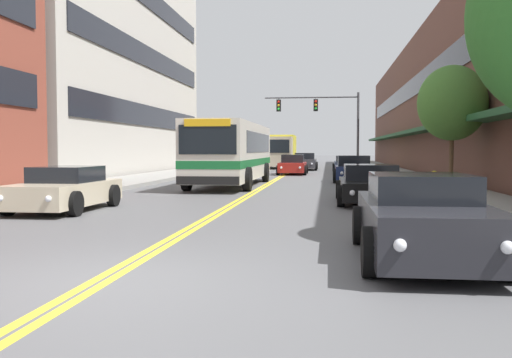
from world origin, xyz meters
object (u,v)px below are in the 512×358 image
object	(u,v)px
car_dark_grey_moving_second	(305,162)
fire_hydrant	(434,187)
car_slate_blue_parked_right_mid	(347,164)
traffic_signal_mast	(324,115)
box_truck	(281,151)
car_black_parked_right_end	(370,185)
car_navy_parked_right_far	(353,170)
car_red_moving_lead	(293,165)
city_bus	(232,151)
car_champagne_parked_left_near	(65,190)
car_charcoal_parked_right_foreground	(422,219)
street_tree_right_mid	(452,103)

from	to	relation	value
car_dark_grey_moving_second	fire_hydrant	size ratio (longest dim) A/B	5.26
car_slate_blue_parked_right_mid	traffic_signal_mast	bearing A→B (deg)	167.20
car_slate_blue_parked_right_mid	box_truck	size ratio (longest dim) A/B	0.70
car_black_parked_right_end	fire_hydrant	distance (m)	2.47
car_navy_parked_right_far	car_red_moving_lead	bearing A→B (deg)	113.05
car_slate_blue_parked_right_mid	car_black_parked_right_end	world-z (taller)	car_slate_blue_parked_right_mid
city_bus	car_slate_blue_parked_right_mid	world-z (taller)	city_bus
car_red_moving_lead	car_dark_grey_moving_second	world-z (taller)	car_dark_grey_moving_second
city_bus	box_truck	size ratio (longest dim) A/B	1.60
traffic_signal_mast	car_champagne_parked_left_near	bearing A→B (deg)	-103.52
car_navy_parked_right_far	car_dark_grey_moving_second	xyz separation A→B (m)	(-3.26, 17.20, 0.02)
car_red_moving_lead	fire_hydrant	distance (m)	23.09
car_red_moving_lead	car_charcoal_parked_right_foreground	bearing A→B (deg)	-82.71
car_charcoal_parked_right_foreground	car_slate_blue_parked_right_mid	distance (m)	34.93
car_charcoal_parked_right_foreground	fire_hydrant	xyz separation A→B (m)	(1.56, 7.71, 0.01)
car_champagne_parked_left_near	car_dark_grey_moving_second	distance (m)	32.95
car_charcoal_parked_right_foreground	car_dark_grey_moving_second	xyz separation A→B (m)	(-3.37, 38.56, 0.02)
car_champagne_parked_left_near	fire_hydrant	bearing A→B (deg)	9.05
city_bus	car_navy_parked_right_far	size ratio (longest dim) A/B	2.66
car_red_moving_lead	car_dark_grey_moving_second	size ratio (longest dim) A/B	1.00
fire_hydrant	car_black_parked_right_end	bearing A→B (deg)	132.37
street_tree_right_mid	traffic_signal_mast	bearing A→B (deg)	104.10
city_bus	car_dark_grey_moving_second	bearing A→B (deg)	82.79
car_black_parked_right_end	car_red_moving_lead	size ratio (longest dim) A/B	0.94
car_slate_blue_parked_right_mid	car_red_moving_lead	world-z (taller)	car_red_moving_lead
city_bus	car_slate_blue_parked_right_mid	size ratio (longest dim) A/B	2.29
car_champagne_parked_left_near	car_slate_blue_parked_right_mid	xyz separation A→B (m)	(8.75, 28.87, -0.00)
car_dark_grey_moving_second	fire_hydrant	bearing A→B (deg)	-80.92
car_navy_parked_right_far	car_dark_grey_moving_second	distance (m)	17.50
car_dark_grey_moving_second	traffic_signal_mast	bearing A→B (deg)	-63.42
car_charcoal_parked_right_foreground	traffic_signal_mast	distance (m)	35.57
city_bus	car_dark_grey_moving_second	size ratio (longest dim) A/B	2.30
car_navy_parked_right_far	car_red_moving_lead	size ratio (longest dim) A/B	0.87
car_champagne_parked_left_near	car_charcoal_parked_right_foreground	bearing A→B (deg)	-34.60
box_truck	fire_hydrant	bearing A→B (deg)	-78.24
car_charcoal_parked_right_foreground	car_red_moving_lead	distance (m)	30.40
car_black_parked_right_end	city_bus	bearing A→B (deg)	125.42
fire_hydrant	car_slate_blue_parked_right_mid	bearing A→B (deg)	93.35
car_charcoal_parked_right_foreground	street_tree_right_mid	xyz separation A→B (m)	(3.46, 14.59, 2.93)
street_tree_right_mid	box_truck	bearing A→B (deg)	108.16
car_dark_grey_moving_second	street_tree_right_mid	distance (m)	25.09
city_bus	car_champagne_parked_left_near	bearing A→B (deg)	-103.35
car_charcoal_parked_right_foreground	traffic_signal_mast	world-z (taller)	traffic_signal_mast
car_navy_parked_right_far	box_truck	world-z (taller)	box_truck
car_black_parked_right_end	car_dark_grey_moving_second	size ratio (longest dim) A/B	0.94
car_charcoal_parked_right_foreground	fire_hydrant	world-z (taller)	car_charcoal_parked_right_foreground
car_slate_blue_parked_right_mid	car_navy_parked_right_far	world-z (taller)	car_navy_parked_right_far
car_champagne_parked_left_near	traffic_signal_mast	world-z (taller)	traffic_signal_mast
car_charcoal_parked_right_foreground	box_truck	distance (m)	42.79
car_red_moving_lead	traffic_signal_mast	xyz separation A→B (m)	(2.10, 5.17, 3.75)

